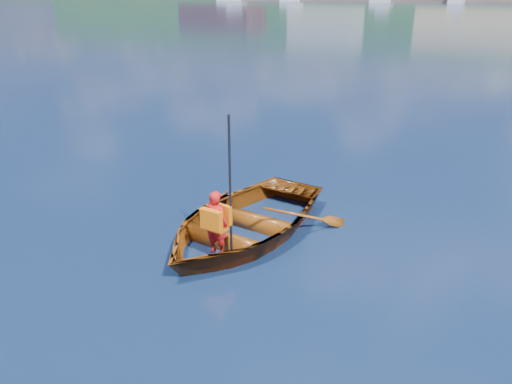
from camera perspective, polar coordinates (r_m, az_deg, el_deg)
name	(u,v)px	position (r m, az deg, el deg)	size (l,w,h in m)	color
ground	(156,232)	(8.50, -11.36, -4.49)	(600.00, 600.00, 0.00)	#10243F
rowboat	(243,221)	(8.18, -1.50, -3.33)	(3.09, 3.99, 0.76)	#653B0D
child_paddler	(217,221)	(7.28, -4.51, -3.35)	(0.39, 0.37, 2.10)	red
dock	(485,2)	(154.14, 24.73, 19.16)	(160.03, 5.23, 0.80)	brown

